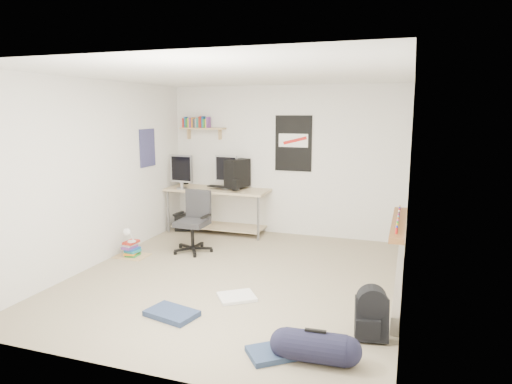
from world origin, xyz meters
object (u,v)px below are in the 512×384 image
(duffel_bag, at_px, (315,346))
(book_stack, at_px, (132,246))
(desk, at_px, (219,211))
(office_chair, at_px, (192,220))
(backpack, at_px, (371,319))

(duffel_bag, bearing_deg, book_stack, 145.01)
(desk, xyz_separation_m, office_chair, (0.08, -1.21, 0.12))
(office_chair, height_order, duffel_bag, office_chair)
(office_chair, relative_size, duffel_bag, 1.76)
(office_chair, distance_m, book_stack, 0.95)
(duffel_bag, distance_m, book_stack, 3.64)
(backpack, xyz_separation_m, book_stack, (-3.50, 1.38, -0.05))
(desk, bearing_deg, book_stack, -96.67)
(book_stack, bearing_deg, office_chair, 33.80)
(duffel_bag, height_order, book_stack, duffel_bag)
(office_chair, bearing_deg, duffel_bag, -42.27)
(backpack, bearing_deg, office_chair, 135.35)
(backpack, height_order, book_stack, backpack)
(backpack, distance_m, duffel_bag, 0.69)
(desk, distance_m, office_chair, 1.22)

